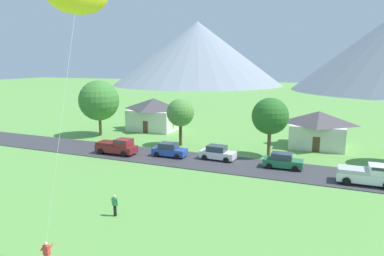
{
  "coord_description": "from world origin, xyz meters",
  "views": [
    {
      "loc": [
        10.29,
        -7.11,
        11.48
      ],
      "look_at": [
        -0.51,
        19.05,
        6.08
      ],
      "focal_mm": 32.26,
      "sensor_mm": 36.0,
      "label": 1
    }
  ],
  "objects": [
    {
      "name": "tree_near_left",
      "position": [
        -23.77,
        37.12,
        5.6
      ],
      "size": [
        6.29,
        6.29,
        8.75
      ],
      "color": "brown",
      "rests_on": "ground"
    },
    {
      "name": "watcher_person",
      "position": [
        -4.45,
        13.3,
        0.88
      ],
      "size": [
        0.56,
        0.24,
        1.68
      ],
      "color": "black",
      "rests_on": "ground"
    },
    {
      "name": "house_left_center",
      "position": [
        -18.11,
        44.61,
        2.83
      ],
      "size": [
        8.42,
        6.63,
        5.46
      ],
      "color": "silver",
      "rests_on": "ground"
    },
    {
      "name": "tree_left_of_center",
      "position": [
        -9.14,
        35.78,
        4.65
      ],
      "size": [
        3.83,
        3.83,
        6.6
      ],
      "color": "#4C3823",
      "rests_on": "ground"
    },
    {
      "name": "pickup_truck_white_west_side",
      "position": [
        13.79,
        28.08,
        1.06
      ],
      "size": [
        5.22,
        2.35,
        1.99
      ],
      "color": "white",
      "rests_on": "road_strip"
    },
    {
      "name": "tree_right_of_center",
      "position": [
        3.29,
        34.76,
        5.04
      ],
      "size": [
        4.48,
        4.48,
        7.31
      ],
      "color": "brown",
      "rests_on": "ground"
    },
    {
      "name": "parked_car_blue_mid_east",
      "position": [
        -8.0,
        29.89,
        0.87
      ],
      "size": [
        4.25,
        2.17,
        1.68
      ],
      "color": "#2847A8",
      "rests_on": "road_strip"
    },
    {
      "name": "house_right_center",
      "position": [
        8.59,
        42.47,
        2.56
      ],
      "size": [
        7.59,
        6.93,
        4.94
      ],
      "color": "silver",
      "rests_on": "ground"
    },
    {
      "name": "parked_car_green_west_end",
      "position": [
        5.6,
        30.31,
        0.87
      ],
      "size": [
        4.25,
        2.17,
        1.68
      ],
      "color": "#237042",
      "rests_on": "road_strip"
    },
    {
      "name": "pickup_truck_maroon_east_side",
      "position": [
        -14.59,
        28.41,
        1.06
      ],
      "size": [
        5.22,
        2.37,
        1.99
      ],
      "color": "maroon",
      "rests_on": "road_strip"
    },
    {
      "name": "mountain_far_west_ridge",
      "position": [
        -56.53,
        162.04,
        16.05
      ],
      "size": [
        86.86,
        86.86,
        32.09
      ],
      "primitive_type": "cone",
      "color": "gray",
      "rests_on": "ground"
    },
    {
      "name": "parked_car_white_east_end",
      "position": [
        -2.07,
        30.82,
        0.87
      ],
      "size": [
        4.28,
        2.23,
        1.68
      ],
      "color": "white",
      "rests_on": "road_strip"
    },
    {
      "name": "road_strip",
      "position": [
        0.0,
        29.46,
        0.04
      ],
      "size": [
        160.0,
        6.81,
        0.08
      ],
      "primitive_type": "cube",
      "color": "#38383D",
      "rests_on": "ground"
    }
  ]
}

